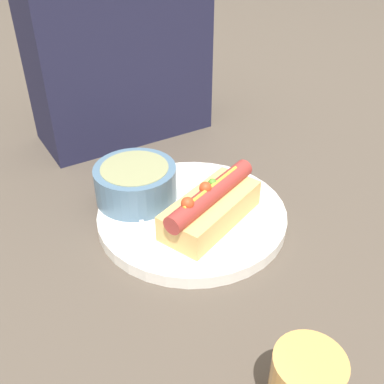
{
  "coord_description": "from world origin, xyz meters",
  "views": [
    {
      "loc": [
        -0.28,
        -0.45,
        0.42
      ],
      "look_at": [
        0.0,
        0.0,
        0.05
      ],
      "focal_mm": 42.0,
      "sensor_mm": 36.0,
      "label": 1
    }
  ],
  "objects": [
    {
      "name": "spoon",
      "position": [
        -0.07,
        0.05,
        0.02
      ],
      "size": [
        0.06,
        0.17,
        0.01
      ],
      "rotation": [
        0.0,
        0.0,
        1.34
      ],
      "color": "#B7B7BC",
      "rests_on": "dinner_plate"
    },
    {
      "name": "ground_plane",
      "position": [
        0.0,
        0.0,
        0.0
      ],
      "size": [
        4.0,
        4.0,
        0.0
      ],
      "primitive_type": "plane",
      "color": "#4C4238"
    },
    {
      "name": "dinner_plate",
      "position": [
        0.0,
        0.0,
        0.01
      ],
      "size": [
        0.28,
        0.28,
        0.02
      ],
      "color": "white",
      "rests_on": "ground_plane"
    },
    {
      "name": "seated_diner",
      "position": [
        0.04,
        0.32,
        0.25
      ],
      "size": [
        0.32,
        0.14,
        0.56
      ],
      "color": "#1E1E38",
      "rests_on": "ground_plane"
    },
    {
      "name": "hot_dog",
      "position": [
        0.01,
        -0.04,
        0.05
      ],
      "size": [
        0.17,
        0.12,
        0.07
      ],
      "rotation": [
        0.0,
        0.0,
        0.38
      ],
      "color": "#DBAD60",
      "rests_on": "dinner_plate"
    },
    {
      "name": "soup_bowl",
      "position": [
        -0.06,
        0.07,
        0.05
      ],
      "size": [
        0.12,
        0.12,
        0.05
      ],
      "color": "slate",
      "rests_on": "dinner_plate"
    }
  ]
}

